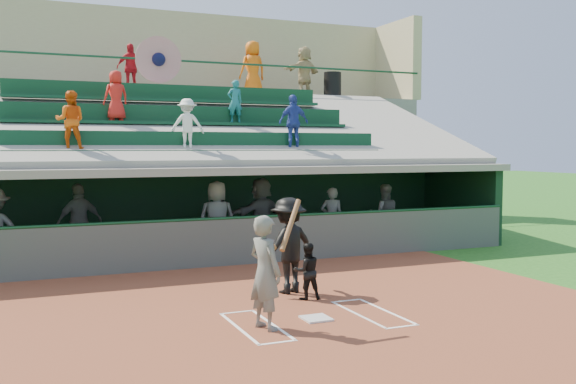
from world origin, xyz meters
name	(u,v)px	position (x,y,z in m)	size (l,w,h in m)	color
ground	(316,321)	(0.00, 0.00, 0.00)	(100.00, 100.00, 0.00)	#215819
dirt_slab	(303,312)	(0.00, 0.50, 0.01)	(11.00, 9.00, 0.02)	brown
home_plate	(316,318)	(0.00, 0.00, 0.04)	(0.43, 0.43, 0.03)	silver
batters_box_chalk	(316,319)	(0.00, 0.00, 0.02)	(2.65, 1.85, 0.01)	white
dugout_floor	(203,254)	(0.00, 6.75, 0.02)	(16.00, 3.50, 0.04)	gray
concourse_slab	(151,160)	(0.00, 13.50, 2.30)	(20.00, 3.00, 4.60)	gray
grandstand	(170,163)	(0.00, 10.51, 2.26)	(20.40, 10.40, 7.80)	#4A4F4A
batter_at_plate	(265,272)	(-0.93, -0.18, 0.89)	(0.92, 0.78, 1.95)	#555752
catcher	(307,271)	(0.43, 1.29, 0.53)	(0.50, 0.39, 1.02)	black
home_umpire	(289,245)	(0.33, 1.91, 0.92)	(1.16, 0.67, 1.79)	black
dugout_bench	(198,238)	(0.24, 8.11, 0.25)	(13.75, 0.41, 0.41)	olive
dugout_player_b	(80,222)	(-2.99, 6.80, 0.97)	(1.09, 0.45, 1.86)	#585A55
dugout_player_c	(217,219)	(0.19, 6.09, 0.98)	(0.92, 0.60, 1.89)	#5F625D
dugout_player_d	(261,214)	(1.53, 6.59, 1.00)	(1.78, 0.57, 1.92)	#525551
dugout_player_e	(332,218)	(3.38, 6.13, 0.86)	(0.60, 0.39, 1.65)	#5B5E59
dugout_player_f	(384,215)	(4.98, 6.12, 0.89)	(0.83, 0.64, 1.70)	#555752
trash_bin	(332,85)	(6.79, 12.88, 5.10)	(0.66, 0.66, 0.99)	black
concourse_staff_a	(131,68)	(-0.70, 13.06, 5.42)	(0.96, 0.40, 1.64)	#B5141D
concourse_staff_b	(253,69)	(3.69, 13.20, 5.61)	(0.99, 0.64, 2.02)	#E3600D
concourse_staff_c	(304,72)	(5.55, 12.76, 5.54)	(1.74, 0.55, 1.87)	tan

